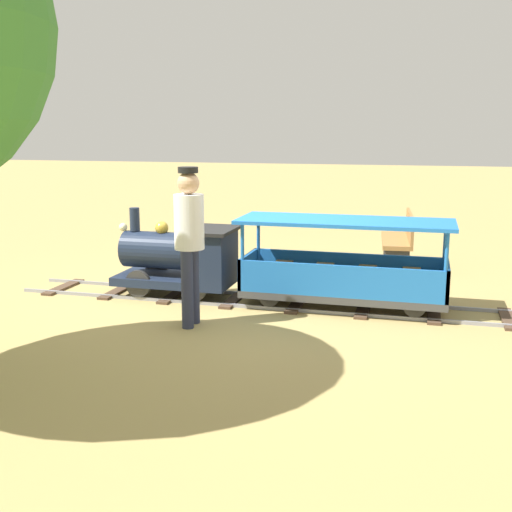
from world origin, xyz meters
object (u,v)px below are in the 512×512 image
locomotive (182,258)px  conductor_person (189,234)px  park_bench (400,241)px  passenger_car (344,272)px

locomotive → conductor_person: 1.24m
conductor_person → park_bench: (3.27, -1.94, -0.54)m
locomotive → park_bench: bearing=-47.4°
passenger_car → park_bench: passenger_car is taller
passenger_car → park_bench: bearing=-13.0°
conductor_person → park_bench: size_ratio=1.22×
passenger_car → conductor_person: conductor_person is taller
conductor_person → park_bench: 3.84m
passenger_car → park_bench: 2.30m
locomotive → conductor_person: (-1.03, -0.50, 0.47)m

